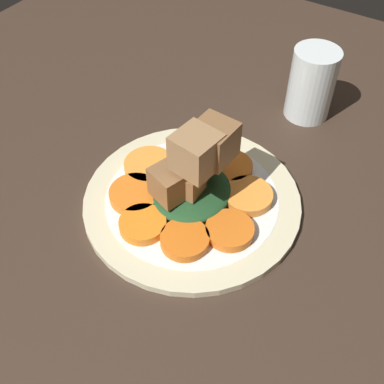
{
  "coord_description": "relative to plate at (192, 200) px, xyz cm",
  "views": [
    {
      "loc": [
        34.53,
        22.05,
        48.92
      ],
      "look_at": [
        0.0,
        0.0,
        4.1
      ],
      "focal_mm": 45.0,
      "sensor_mm": 36.0,
      "label": 1
    }
  ],
  "objects": [
    {
      "name": "table_slab",
      "position": [
        0.0,
        0.0,
        -1.52
      ],
      "size": [
        120.0,
        120.0,
        2.0
      ],
      "primitive_type": "cube",
      "color": "#38281E",
      "rests_on": "ground"
    },
    {
      "name": "plate",
      "position": [
        0.0,
        0.0,
        0.0
      ],
      "size": [
        27.81,
        27.81,
        1.05
      ],
      "color": "beige",
      "rests_on": "table_slab"
    },
    {
      "name": "carrot_slice_0",
      "position": [
        -3.59,
        6.16,
        1.18
      ],
      "size": [
        6.2,
        6.2,
        1.19
      ],
      "primitive_type": "cylinder",
      "color": "orange",
      "rests_on": "plate"
    },
    {
      "name": "carrot_slice_1",
      "position": [
        -6.83,
        1.7,
        1.18
      ],
      "size": [
        5.97,
        5.97,
        1.19
      ],
      "primitive_type": "cylinder",
      "color": "orange",
      "rests_on": "plate"
    },
    {
      "name": "carrot_slice_2",
      "position": [
        -6.3,
        -3.42,
        1.18
      ],
      "size": [
        5.9,
        5.9,
        1.19
      ],
      "primitive_type": "cylinder",
      "color": "#F99539",
      "rests_on": "plate"
    },
    {
      "name": "carrot_slice_3",
      "position": [
        -1.23,
        -7.57,
        1.18
      ],
      "size": [
        6.8,
        6.8,
        1.19
      ],
      "primitive_type": "cylinder",
      "color": "orange",
      "rests_on": "plate"
    },
    {
      "name": "carrot_slice_4",
      "position": [
        3.9,
        -6.11,
        1.18
      ],
      "size": [
        6.54,
        6.54,
        1.19
      ],
      "primitive_type": "cylinder",
      "color": "orange",
      "rests_on": "plate"
    },
    {
      "name": "carrot_slice_5",
      "position": [
        7.31,
        -2.36,
        1.18
      ],
      "size": [
        5.73,
        5.73,
        1.19
      ],
      "primitive_type": "cylinder",
      "color": "orange",
      "rests_on": "plate"
    },
    {
      "name": "carrot_slice_6",
      "position": [
        6.49,
        3.15,
        1.18
      ],
      "size": [
        5.83,
        5.83,
        1.19
      ],
      "primitive_type": "cylinder",
      "color": "orange",
      "rests_on": "plate"
    },
    {
      "name": "carrot_slice_7",
      "position": [
        2.48,
        6.9,
        1.18
      ],
      "size": [
        5.83,
        5.83,
        1.19
      ],
      "primitive_type": "cylinder",
      "color": "orange",
      "rests_on": "plate"
    },
    {
      "name": "center_pile",
      "position": [
        -0.12,
        0.15,
        5.15
      ],
      "size": [
        10.77,
        9.69,
        11.41
      ],
      "color": "#1E4723",
      "rests_on": "plate"
    },
    {
      "name": "fork",
      "position": [
        -1.39,
        -5.1,
        0.78
      ],
      "size": [
        19.11,
        7.13,
        0.4
      ],
      "rotation": [
        0.0,
        0.0,
        0.29
      ],
      "color": "silver",
      "rests_on": "plate"
    },
    {
      "name": "water_glass",
      "position": [
        -25.17,
        4.86,
        4.88
      ],
      "size": [
        6.8,
        6.8,
        10.81
      ],
      "color": "silver",
      "rests_on": "table_slab"
    }
  ]
}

